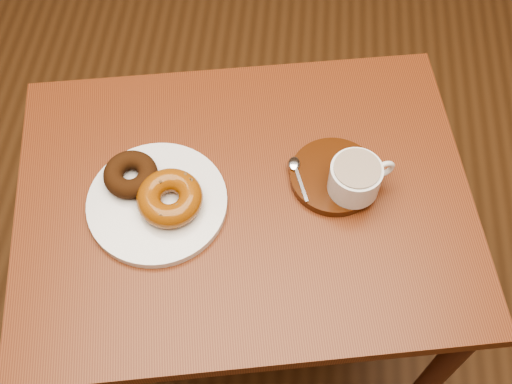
# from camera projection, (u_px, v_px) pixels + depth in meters

# --- Properties ---
(ground) EXTENTS (6.00, 6.00, 0.00)m
(ground) POSITION_uv_depth(u_px,v_px,m) (178.00, 320.00, 1.74)
(ground) COLOR #513219
(ground) RESTS_ON ground
(cafe_table) EXTENTS (0.87, 0.71, 0.73)m
(cafe_table) POSITION_uv_depth(u_px,v_px,m) (245.00, 229.00, 1.19)
(cafe_table) COLOR brown
(cafe_table) RESTS_ON ground
(donut_plate) EXTENTS (0.33, 0.33, 0.01)m
(donut_plate) POSITION_uv_depth(u_px,v_px,m) (157.00, 203.00, 1.08)
(donut_plate) COLOR silver
(donut_plate) RESTS_ON cafe_table
(donut_cinnamon) EXTENTS (0.10, 0.10, 0.03)m
(donut_cinnamon) POSITION_uv_depth(u_px,v_px,m) (131.00, 174.00, 1.08)
(donut_cinnamon) COLOR black
(donut_cinnamon) RESTS_ON donut_plate
(donut_caramel) EXTENTS (0.15, 0.15, 0.04)m
(donut_caramel) POSITION_uv_depth(u_px,v_px,m) (170.00, 198.00, 1.05)
(donut_caramel) COLOR #85450E
(donut_caramel) RESTS_ON donut_plate
(saucer) EXTENTS (0.17, 0.17, 0.02)m
(saucer) POSITION_uv_depth(u_px,v_px,m) (334.00, 176.00, 1.11)
(saucer) COLOR #391807
(saucer) RESTS_ON cafe_table
(coffee_cup) EXTENTS (0.11, 0.09, 0.06)m
(coffee_cup) POSITION_uv_depth(u_px,v_px,m) (356.00, 178.00, 1.06)
(coffee_cup) COLOR silver
(coffee_cup) RESTS_ON saucer
(teaspoon) EXTENTS (0.04, 0.09, 0.01)m
(teaspoon) POSITION_uv_depth(u_px,v_px,m) (295.00, 168.00, 1.10)
(teaspoon) COLOR silver
(teaspoon) RESTS_ON saucer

